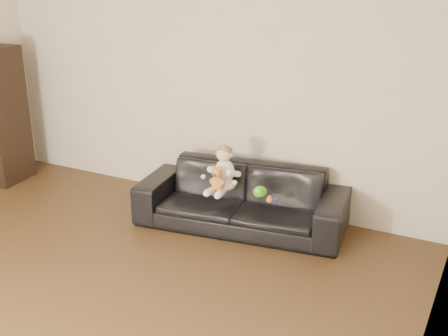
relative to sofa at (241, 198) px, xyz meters
The scene contains 10 objects.
floor 2.36m from the sofa, 106.35° to the right, with size 5.50×5.50×0.00m, color #493119.
wall_back 1.31m from the sofa, 142.86° to the left, with size 5.00×5.00×0.00m, color beige.
wall_right 3.08m from the sofa, 50.73° to the right, with size 5.50×5.50×0.00m, color beige.
sofa is the anchor object (origin of this frame).
cabinet 2.99m from the sofa, behind, with size 0.38×0.53×1.53m, color black.
baby 0.33m from the sofa, 142.26° to the right, with size 0.29×0.36×0.44m.
teddy_bear 0.37m from the sofa, 117.90° to the right, with size 0.15×0.15×0.23m.
toy_green 0.28m from the sofa, 20.95° to the right, with size 0.12×0.15×0.10m, color #51D819.
toy_rattle 0.41m from the sofa, 25.24° to the right, with size 0.06×0.06×0.06m, color #C55C17.
toy_blue_disc 0.39m from the sofa, 17.61° to the right, with size 0.09×0.09×0.01m, color blue.
Camera 1 is at (2.78, -2.15, 2.35)m, focal length 45.00 mm.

